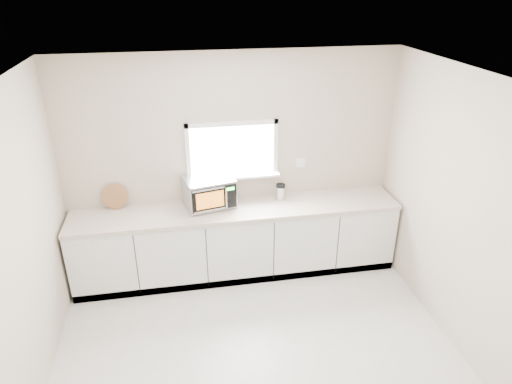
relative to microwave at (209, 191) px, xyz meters
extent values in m
plane|color=beige|center=(0.31, -1.81, -1.11)|extent=(4.00, 4.00, 0.00)
cube|color=#B2A18E|center=(0.31, 0.19, 0.24)|extent=(4.00, 0.02, 2.70)
cube|color=white|center=(0.31, 0.18, 0.44)|extent=(1.00, 0.02, 0.60)
cube|color=white|center=(0.31, 0.11, 0.12)|extent=(1.12, 0.16, 0.03)
cube|color=white|center=(0.31, 0.16, 0.77)|extent=(1.10, 0.04, 0.05)
cube|color=white|center=(0.31, 0.16, 0.12)|extent=(1.10, 0.04, 0.05)
cube|color=white|center=(-0.22, 0.16, 0.44)|extent=(0.05, 0.04, 0.70)
cube|color=white|center=(0.83, 0.16, 0.44)|extent=(0.05, 0.04, 0.70)
cube|color=white|center=(1.16, 0.18, 0.21)|extent=(0.12, 0.01, 0.12)
cube|color=silver|center=(0.31, -0.11, -0.67)|extent=(3.92, 0.60, 0.88)
cube|color=beige|center=(0.31, -0.12, -0.21)|extent=(3.92, 0.64, 0.04)
cylinder|color=black|center=(-0.20, -0.21, -0.18)|extent=(0.03, 0.03, 0.02)
cylinder|color=black|center=(-0.27, 0.12, -0.18)|extent=(0.03, 0.03, 0.02)
cylinder|color=black|center=(0.26, -0.11, -0.18)|extent=(0.03, 0.03, 0.02)
cylinder|color=black|center=(0.19, 0.22, -0.18)|extent=(0.03, 0.03, 0.02)
cube|color=#BBBDC3|center=(0.00, 0.01, 0.00)|extent=(0.63, 0.53, 0.33)
cube|color=black|center=(0.04, -0.21, 0.00)|extent=(0.53, 0.12, 0.29)
cube|color=orange|center=(-0.01, -0.22, 0.00)|extent=(0.32, 0.07, 0.20)
cylinder|color=silver|center=(0.18, -0.20, 0.00)|extent=(0.02, 0.02, 0.26)
cube|color=black|center=(0.23, -0.17, 0.00)|extent=(0.13, 0.03, 0.29)
cube|color=#19FF33|center=(0.23, -0.18, 0.10)|extent=(0.09, 0.02, 0.03)
cube|color=silver|center=(0.00, 0.01, 0.17)|extent=(0.63, 0.53, 0.01)
cube|color=#472719|center=(0.14, -0.05, -0.07)|extent=(0.13, 0.21, 0.24)
cube|color=black|center=(0.12, -0.11, 0.03)|extent=(0.02, 0.04, 0.09)
cube|color=black|center=(0.14, -0.10, 0.04)|extent=(0.02, 0.04, 0.09)
cube|color=black|center=(0.17, -0.10, 0.02)|extent=(0.02, 0.04, 0.09)
cube|color=black|center=(0.13, -0.10, 0.06)|extent=(0.02, 0.04, 0.09)
cube|color=black|center=(0.16, -0.10, 0.06)|extent=(0.02, 0.04, 0.09)
cylinder|color=#9E5F3D|center=(-1.10, 0.13, -0.04)|extent=(0.31, 0.07, 0.30)
cylinder|color=#BBBDC3|center=(0.88, 0.03, -0.11)|extent=(0.14, 0.14, 0.16)
cylinder|color=black|center=(0.88, 0.03, -0.01)|extent=(0.13, 0.13, 0.04)
camera|label=1|loc=(-0.32, -4.90, 2.33)|focal=32.00mm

